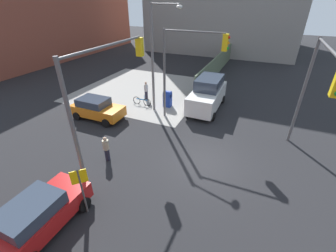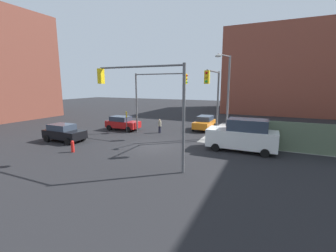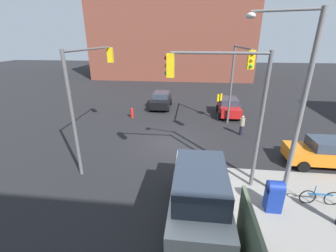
{
  "view_description": "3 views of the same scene",
  "coord_description": "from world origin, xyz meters",
  "px_view_note": "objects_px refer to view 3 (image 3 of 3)",
  "views": [
    {
      "loc": [
        -10.15,
        -2.19,
        8.23
      ],
      "look_at": [
        -0.07,
        2.22,
        1.94
      ],
      "focal_mm": 24.0,
      "sensor_mm": 36.0,
      "label": 1
    },
    {
      "loc": [
        9.1,
        -16.66,
        5.28
      ],
      "look_at": [
        1.49,
        -0.16,
        1.94
      ],
      "focal_mm": 24.0,
      "sensor_mm": 36.0,
      "label": 2
    },
    {
      "loc": [
        14.44,
        1.4,
        6.94
      ],
      "look_at": [
        2.03,
        -0.01,
        2.06
      ],
      "focal_mm": 24.0,
      "sensor_mm": 36.0,
      "label": 3
    }
  ],
  "objects_px": {
    "coupe_red": "(229,107)",
    "traffic_signal_nw_corner": "(238,73)",
    "traffic_signal_se_corner": "(91,80)",
    "bicycle_leaning_on_fence": "(320,197)",
    "hatchback_black": "(161,100)",
    "van_white_delivery": "(199,195)",
    "street_lamp_corner": "(294,98)",
    "mailbox_blue": "(274,195)",
    "fire_hydrant": "(132,113)",
    "traffic_signal_ne_corner": "(225,96)",
    "hatchback_orange": "(325,152)",
    "bicycle_at_crosswalk": "(240,112)",
    "pedestrian_waiting": "(242,125)"
  },
  "relations": [
    {
      "from": "coupe_red",
      "to": "traffic_signal_nw_corner",
      "type": "bearing_deg",
      "value": -4.27
    },
    {
      "from": "traffic_signal_se_corner",
      "to": "traffic_signal_nw_corner",
      "type": "bearing_deg",
      "value": 115.05
    },
    {
      "from": "bicycle_leaning_on_fence",
      "to": "hatchback_black",
      "type": "bearing_deg",
      "value": -147.15
    },
    {
      "from": "van_white_delivery",
      "to": "bicycle_leaning_on_fence",
      "type": "relative_size",
      "value": 3.09
    },
    {
      "from": "hatchback_black",
      "to": "van_white_delivery",
      "type": "distance_m",
      "value": 16.2
    },
    {
      "from": "street_lamp_corner",
      "to": "mailbox_blue",
      "type": "bearing_deg",
      "value": -22.04
    },
    {
      "from": "street_lamp_corner",
      "to": "fire_hydrant",
      "type": "xyz_separation_m",
      "value": [
        -10.11,
        -9.64,
        -4.22
      ]
    },
    {
      "from": "hatchback_black",
      "to": "traffic_signal_nw_corner",
      "type": "bearing_deg",
      "value": 45.26
    },
    {
      "from": "traffic_signal_se_corner",
      "to": "bicycle_leaning_on_fence",
      "type": "relative_size",
      "value": 3.71
    },
    {
      "from": "mailbox_blue",
      "to": "hatchback_black",
      "type": "relative_size",
      "value": 0.36
    },
    {
      "from": "traffic_signal_ne_corner",
      "to": "street_lamp_corner",
      "type": "xyz_separation_m",
      "value": [
        0.61,
        2.61,
        0.13
      ]
    },
    {
      "from": "street_lamp_corner",
      "to": "bicycle_leaning_on_fence",
      "type": "xyz_separation_m",
      "value": [
        0.49,
        1.75,
        -4.35
      ]
    },
    {
      "from": "coupe_red",
      "to": "hatchback_orange",
      "type": "bearing_deg",
      "value": 25.93
    },
    {
      "from": "traffic_signal_nw_corner",
      "to": "fire_hydrant",
      "type": "distance_m",
      "value": 10.06
    },
    {
      "from": "van_white_delivery",
      "to": "bicycle_at_crosswalk",
      "type": "bearing_deg",
      "value": 163.31
    },
    {
      "from": "traffic_signal_se_corner",
      "to": "van_white_delivery",
      "type": "bearing_deg",
      "value": 50.64
    },
    {
      "from": "street_lamp_corner",
      "to": "van_white_delivery",
      "type": "distance_m",
      "value": 5.42
    },
    {
      "from": "hatchback_black",
      "to": "van_white_delivery",
      "type": "bearing_deg",
      "value": 13.35
    },
    {
      "from": "traffic_signal_ne_corner",
      "to": "bicycle_at_crosswalk",
      "type": "height_order",
      "value": "traffic_signal_ne_corner"
    },
    {
      "from": "traffic_signal_ne_corner",
      "to": "pedestrian_waiting",
      "type": "xyz_separation_m",
      "value": [
        -6.5,
        2.37,
        -3.77
      ]
    },
    {
      "from": "fire_hydrant",
      "to": "hatchback_orange",
      "type": "xyz_separation_m",
      "value": [
        7.01,
        13.31,
        0.36
      ]
    },
    {
      "from": "traffic_signal_ne_corner",
      "to": "coupe_red",
      "type": "xyz_separation_m",
      "value": [
        -11.26,
        2.01,
        -3.73
      ]
    },
    {
      "from": "hatchback_black",
      "to": "van_white_delivery",
      "type": "height_order",
      "value": "van_white_delivery"
    },
    {
      "from": "traffic_signal_ne_corner",
      "to": "street_lamp_corner",
      "type": "height_order",
      "value": "street_lamp_corner"
    },
    {
      "from": "traffic_signal_se_corner",
      "to": "bicycle_leaning_on_fence",
      "type": "xyz_separation_m",
      "value": [
        3.56,
        11.7,
        -4.34
      ]
    },
    {
      "from": "traffic_signal_se_corner",
      "to": "hatchback_orange",
      "type": "relative_size",
      "value": 1.61
    },
    {
      "from": "street_lamp_corner",
      "to": "van_white_delivery",
      "type": "height_order",
      "value": "street_lamp_corner"
    },
    {
      "from": "mailbox_blue",
      "to": "bicycle_at_crosswalk",
      "type": "relative_size",
      "value": 0.82
    },
    {
      "from": "traffic_signal_nw_corner",
      "to": "street_lamp_corner",
      "type": "height_order",
      "value": "street_lamp_corner"
    },
    {
      "from": "street_lamp_corner",
      "to": "mailbox_blue",
      "type": "height_order",
      "value": "street_lamp_corner"
    },
    {
      "from": "coupe_red",
      "to": "bicycle_at_crosswalk",
      "type": "relative_size",
      "value": 2.25
    },
    {
      "from": "mailbox_blue",
      "to": "bicycle_at_crosswalk",
      "type": "xyz_separation_m",
      "value": [
        -13.0,
        1.0,
        -0.42
      ]
    },
    {
      "from": "street_lamp_corner",
      "to": "pedestrian_waiting",
      "type": "height_order",
      "value": "street_lamp_corner"
    },
    {
      "from": "mailbox_blue",
      "to": "fire_hydrant",
      "type": "xyz_separation_m",
      "value": [
        -11.2,
        -9.2,
        -0.28
      ]
    },
    {
      "from": "street_lamp_corner",
      "to": "coupe_red",
      "type": "bearing_deg",
      "value": -177.11
    },
    {
      "from": "bicycle_leaning_on_fence",
      "to": "bicycle_at_crosswalk",
      "type": "height_order",
      "value": "same"
    },
    {
      "from": "traffic_signal_ne_corner",
      "to": "street_lamp_corner",
      "type": "relative_size",
      "value": 0.81
    },
    {
      "from": "hatchback_black",
      "to": "street_lamp_corner",
      "type": "bearing_deg",
      "value": 28.39
    },
    {
      "from": "van_white_delivery",
      "to": "hatchback_orange",
      "type": "bearing_deg",
      "value": 125.41
    },
    {
      "from": "traffic_signal_ne_corner",
      "to": "bicycle_at_crosswalk",
      "type": "xyz_separation_m",
      "value": [
        -11.3,
        3.17,
        -4.22
      ]
    },
    {
      "from": "street_lamp_corner",
      "to": "van_white_delivery",
      "type": "bearing_deg",
      "value": -60.04
    },
    {
      "from": "hatchback_orange",
      "to": "traffic_signal_nw_corner",
      "type": "bearing_deg",
      "value": -132.21
    },
    {
      "from": "traffic_signal_nw_corner",
      "to": "van_white_delivery",
      "type": "bearing_deg",
      "value": -16.07
    },
    {
      "from": "traffic_signal_nw_corner",
      "to": "hatchback_black",
      "type": "xyz_separation_m",
      "value": [
        -6.38,
        -6.44,
        -3.82
      ]
    },
    {
      "from": "hatchback_orange",
      "to": "bicycle_leaning_on_fence",
      "type": "bearing_deg",
      "value": -28.03
    },
    {
      "from": "fire_hydrant",
      "to": "traffic_signal_se_corner",
      "type": "bearing_deg",
      "value": -2.44
    },
    {
      "from": "coupe_red",
      "to": "van_white_delivery",
      "type": "relative_size",
      "value": 0.73
    },
    {
      "from": "bicycle_at_crosswalk",
      "to": "street_lamp_corner",
      "type": "bearing_deg",
      "value": -2.68
    },
    {
      "from": "traffic_signal_nw_corner",
      "to": "mailbox_blue",
      "type": "bearing_deg",
      "value": 3.42
    },
    {
      "from": "traffic_signal_nw_corner",
      "to": "traffic_signal_ne_corner",
      "type": "relative_size",
      "value": 1.0
    }
  ]
}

